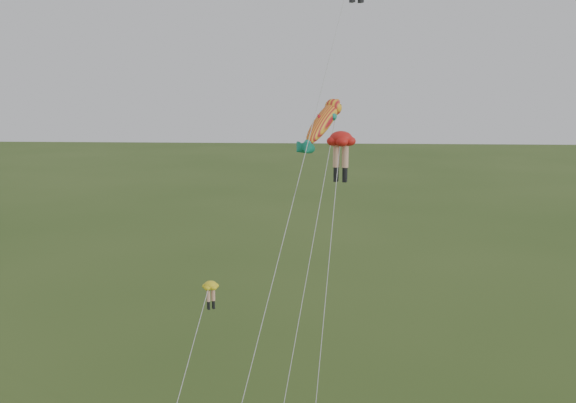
{
  "coord_description": "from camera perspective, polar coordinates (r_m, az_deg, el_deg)",
  "views": [
    {
      "loc": [
        3.47,
        -24.31,
        17.72
      ],
      "look_at": [
        1.85,
        6.0,
        11.82
      ],
      "focal_mm": 40.0,
      "sensor_mm": 36.0,
      "label": 1
    }
  ],
  "objects": [
    {
      "name": "legs_kite_red_mid",
      "position": [
        26.76,
        4.65,
        4.51
      ],
      "size": [
        2.21,
        5.15,
        15.53
      ],
      "rotation": [
        0.0,
        0.0,
        -0.24
      ],
      "color": "red",
      "rests_on": "ground"
    },
    {
      "name": "legs_kite_yellow",
      "position": [
        30.32,
        -7.3,
        -8.99
      ],
      "size": [
        2.26,
        8.98,
        8.3
      ],
      "rotation": [
        0.0,
        0.0,
        0.49
      ],
      "color": "yellow",
      "rests_on": "ground"
    },
    {
      "name": "fish_kite",
      "position": [
        31.18,
        3.15,
        6.97
      ],
      "size": [
        3.63,
        9.01,
        16.97
      ],
      "rotation": [
        0.63,
        0.0,
        -0.58
      ],
      "color": "yellow",
      "rests_on": "ground"
    }
  ]
}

